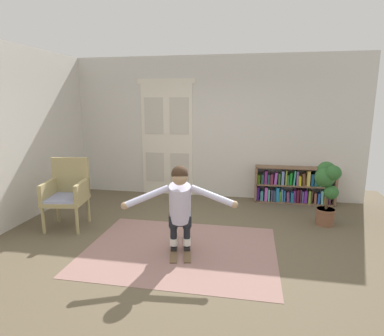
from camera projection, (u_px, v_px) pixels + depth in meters
The scene contains 10 objects.
ground_plane at pixel (191, 248), 4.47m from camera, with size 7.20×7.20×0.00m, color brown.
back_wall at pixel (215, 128), 6.67m from camera, with size 6.00×0.10×2.90m, color beige.
side_wall_left at pixel (10, 136), 5.09m from camera, with size 0.10×6.00×2.90m, color beige.
double_door at pixel (167, 138), 6.84m from camera, with size 1.22×0.05×2.45m.
rug at pixel (180, 250), 4.40m from camera, with size 2.58×1.95×0.01m, color #926C64.
bookshelf at pixel (294, 186), 6.40m from camera, with size 1.55×0.30×0.72m.
wicker_chair at pixel (67, 191), 5.15m from camera, with size 0.69×0.69×1.10m.
potted_plant at pixel (327, 185), 5.19m from camera, with size 0.38×0.49×1.03m.
skis_pair at pixel (180, 247), 4.43m from camera, with size 0.43×0.83×0.07m.
person_skier at pixel (180, 203), 4.13m from camera, with size 1.40×0.73×1.15m.
Camera 1 is at (0.77, -4.07, 2.01)m, focal length 30.08 mm.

